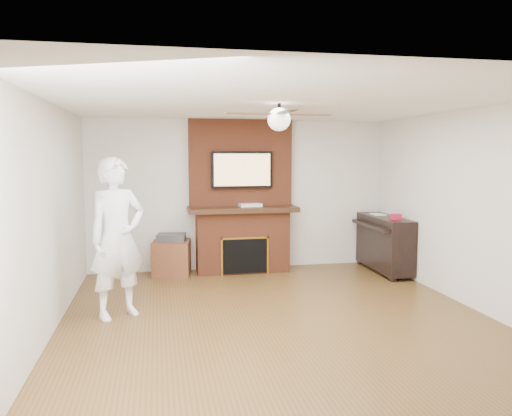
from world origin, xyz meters
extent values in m
cube|color=#4C3316|center=(0.00, 0.00, -0.09)|extent=(5.36, 5.86, 0.18)
cube|color=white|center=(0.00, 0.00, 2.59)|extent=(5.36, 5.86, 0.18)
cube|color=beige|center=(0.00, 2.84, 1.25)|extent=(5.36, 0.18, 2.50)
cube|color=beige|center=(0.00, -2.84, 1.25)|extent=(5.36, 0.18, 2.50)
cube|color=beige|center=(-2.59, 0.00, 1.25)|extent=(0.18, 5.86, 2.50)
cube|color=beige|center=(2.59, 0.00, 1.25)|extent=(0.18, 5.86, 2.50)
cube|color=brown|center=(0.00, 2.50, 0.50)|extent=(1.50, 0.50, 1.00)
cube|color=black|center=(0.00, 2.47, 1.04)|extent=(1.78, 0.64, 0.08)
cube|color=brown|center=(0.00, 2.65, 1.79)|extent=(1.70, 0.20, 1.42)
cube|color=black|center=(0.00, 2.25, 0.31)|extent=(0.70, 0.06, 0.55)
cube|color=#BF8C2D|center=(0.00, 2.24, 0.60)|extent=(0.78, 0.02, 0.03)
cube|color=#BF8C2D|center=(-0.38, 2.24, 0.31)|extent=(0.03, 0.02, 0.61)
cube|color=#BF8C2D|center=(0.38, 2.24, 0.31)|extent=(0.03, 0.02, 0.61)
cube|color=black|center=(0.00, 2.50, 1.68)|extent=(1.00, 0.07, 0.60)
cube|color=#DAB273|center=(0.00, 2.47, 1.68)|extent=(0.92, 0.01, 0.52)
cylinder|color=black|center=(0.00, 0.00, 2.43)|extent=(0.04, 0.04, 0.14)
sphere|color=white|center=(0.00, 0.00, 2.32)|extent=(0.26, 0.26, 0.26)
cube|color=black|center=(0.33, 0.00, 2.38)|extent=(0.55, 0.11, 0.01)
cube|color=black|center=(0.00, 0.33, 2.38)|extent=(0.11, 0.55, 0.01)
cube|color=black|center=(-0.33, 0.00, 2.38)|extent=(0.55, 0.11, 0.01)
cube|color=black|center=(0.00, -0.33, 2.38)|extent=(0.11, 0.55, 0.01)
imported|color=white|center=(-1.83, 0.49, 0.95)|extent=(0.84, 0.76, 1.90)
cube|color=#572C18|center=(-1.16, 2.48, 0.28)|extent=(0.65, 0.65, 0.55)
cube|color=#303133|center=(-1.16, 2.48, 0.61)|extent=(0.49, 0.41, 0.11)
cube|color=black|center=(2.28, 2.00, 0.48)|extent=(0.42, 1.40, 0.86)
cube|color=black|center=(2.13, 1.38, 0.38)|extent=(0.06, 0.11, 0.75)
cube|color=black|center=(2.13, 2.62, 0.38)|extent=(0.06, 0.11, 0.75)
cube|color=black|center=(2.05, 2.00, 0.77)|extent=(0.16, 1.29, 0.05)
cube|color=silver|center=(2.28, 2.27, 0.92)|extent=(0.19, 0.27, 0.01)
cube|color=#AD1535|center=(2.28, 1.62, 0.96)|extent=(0.13, 0.13, 0.09)
cube|color=silver|center=(0.13, 2.45, 1.11)|extent=(0.38, 0.24, 0.05)
cylinder|color=orange|center=(-0.13, 2.38, 0.06)|extent=(0.07, 0.07, 0.12)
cylinder|color=#378A3D|center=(-0.02, 2.39, 0.05)|extent=(0.08, 0.08, 0.10)
cylinder|color=#C3AA9B|center=(0.10, 2.35, 0.06)|extent=(0.08, 0.08, 0.11)
cylinder|color=teal|center=(0.27, 2.37, 0.04)|extent=(0.05, 0.05, 0.08)
camera|label=1|loc=(-1.36, -5.51, 1.93)|focal=35.00mm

